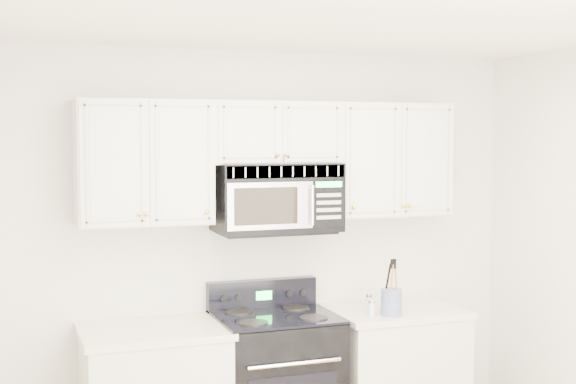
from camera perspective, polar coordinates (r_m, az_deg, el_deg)
name	(u,v)px	position (r m, az deg, el deg)	size (l,w,h in m)	color
room	(386,302)	(3.70, 6.96, -7.76)	(3.51, 3.51, 2.61)	#977F52
base_cabinet_right	(394,381)	(5.52, 7.53, -13.19)	(0.86, 0.65, 0.92)	silver
upper_cabinets	(273,155)	(5.09, -1.10, 2.65)	(2.44, 0.37, 0.75)	silver
microwave	(277,197)	(5.08, -0.81, -0.37)	(0.78, 0.44, 0.43)	black
utensil_crock	(391,302)	(5.15, 7.36, -7.73)	(0.13, 0.13, 0.36)	slate
shaker_salt	(369,302)	(5.26, 5.82, -7.82)	(0.05, 0.05, 0.11)	silver
shaker_pepper	(372,308)	(5.13, 5.97, -8.21)	(0.04, 0.04, 0.10)	silver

